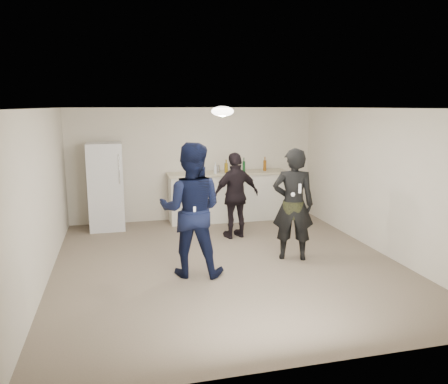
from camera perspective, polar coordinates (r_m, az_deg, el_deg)
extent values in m
plane|color=#6B5B4C|center=(7.27, 0.38, -9.23)|extent=(6.00, 6.00, 0.00)
plane|color=silver|center=(6.81, 0.41, 10.89)|extent=(6.00, 6.00, 0.00)
plane|color=beige|center=(9.83, -3.91, 3.65)|extent=(6.00, 0.00, 6.00)
plane|color=beige|center=(4.18, 10.63, -6.95)|extent=(6.00, 0.00, 6.00)
plane|color=beige|center=(6.81, -22.64, -0.56)|extent=(0.00, 6.00, 6.00)
plane|color=beige|center=(8.05, 19.74, 1.34)|extent=(0.00, 6.00, 6.00)
cube|color=beige|center=(9.78, 0.52, -0.67)|extent=(2.60, 0.56, 1.05)
cube|color=beige|center=(9.68, 0.52, 2.48)|extent=(2.68, 0.64, 0.04)
cube|color=silver|center=(9.35, -15.16, 0.72)|extent=(0.70, 0.70, 1.80)
cylinder|color=silver|center=(8.92, -13.54, 2.91)|extent=(0.02, 0.02, 0.60)
ellipsoid|color=white|center=(7.10, -0.20, 10.50)|extent=(0.36, 0.36, 0.16)
cylinder|color=silver|center=(9.60, -0.76, 3.04)|extent=(0.08, 0.08, 0.17)
imported|color=#0E173D|center=(6.55, -4.31, -2.34)|extent=(1.17, 1.03, 2.02)
imported|color=black|center=(7.30, 9.01, -1.61)|extent=(0.79, 0.65, 1.87)
cylinder|color=#313618|center=(7.32, 8.99, -2.26)|extent=(0.34, 0.34, 0.28)
imported|color=black|center=(8.43, 1.55, -0.46)|extent=(1.05, 0.62, 1.67)
cube|color=white|center=(6.27, -3.89, -2.55)|extent=(0.04, 0.04, 0.15)
sphere|color=white|center=(6.33, -2.85, -3.04)|extent=(0.07, 0.07, 0.07)
cube|color=white|center=(7.01, 9.87, 0.46)|extent=(0.04, 0.04, 0.15)
sphere|color=white|center=(7.02, 9.00, -0.33)|extent=(0.07, 0.07, 0.07)
cylinder|color=silver|center=(9.46, -1.14, 2.92)|extent=(0.07, 0.07, 0.17)
cylinder|color=brown|center=(9.94, 5.35, 3.47)|extent=(0.07, 0.07, 0.24)
cylinder|color=#12421D|center=(9.68, 2.61, 3.32)|extent=(0.06, 0.06, 0.24)
cylinder|color=olive|center=(9.59, 0.28, 3.16)|extent=(0.08, 0.08, 0.21)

